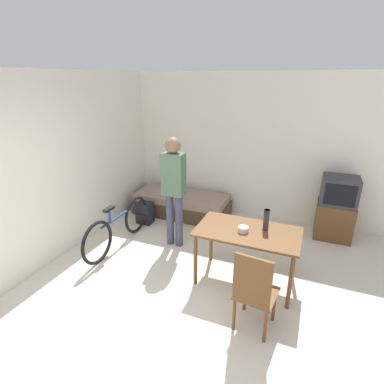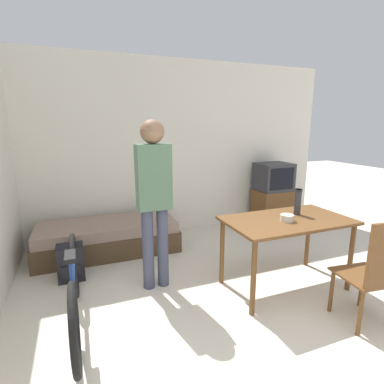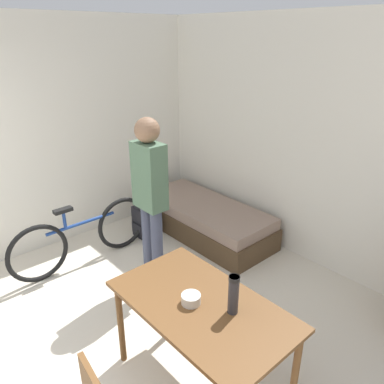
# 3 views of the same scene
# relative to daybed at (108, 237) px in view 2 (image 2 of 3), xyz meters

# --- Properties ---
(wall_back) EXTENTS (5.41, 0.06, 2.70)m
(wall_back) POSITION_rel_daybed_xyz_m (1.11, 0.51, 1.14)
(wall_back) COLOR silver
(wall_back) RESTS_ON ground_plane
(daybed) EXTENTS (1.87, 0.80, 0.43)m
(daybed) POSITION_rel_daybed_xyz_m (0.00, 0.00, 0.00)
(daybed) COLOR #4C3823
(daybed) RESTS_ON ground_plane
(tv) EXTENTS (0.59, 0.48, 1.09)m
(tv) POSITION_rel_daybed_xyz_m (2.79, 0.13, 0.32)
(tv) COLOR brown
(tv) RESTS_ON ground_plane
(dining_table) EXTENTS (1.30, 0.74, 0.77)m
(dining_table) POSITION_rel_daybed_xyz_m (1.67, -1.63, 0.46)
(dining_table) COLOR brown
(dining_table) RESTS_ON ground_plane
(wooden_chair) EXTENTS (0.47, 0.47, 0.99)m
(wooden_chair) POSITION_rel_daybed_xyz_m (1.94, -2.46, 0.33)
(wooden_chair) COLOR brown
(wooden_chair) RESTS_ON ground_plane
(bicycle) EXTENTS (0.08, 1.69, 0.75)m
(bicycle) POSITION_rel_daybed_xyz_m (-0.43, -1.51, 0.13)
(bicycle) COLOR black
(bicycle) RESTS_ON ground_plane
(person_standing) EXTENTS (0.34, 0.24, 1.78)m
(person_standing) POSITION_rel_daybed_xyz_m (0.39, -1.13, 0.84)
(person_standing) COLOR #3D4256
(person_standing) RESTS_ON ground_plane
(thermos_flask) EXTENTS (0.07, 0.07, 0.28)m
(thermos_flask) POSITION_rel_daybed_xyz_m (1.88, -1.54, 0.71)
(thermos_flask) COLOR #2D2D33
(thermos_flask) RESTS_ON dining_table
(mate_bowl) EXTENTS (0.14, 0.14, 0.07)m
(mate_bowl) POSITION_rel_daybed_xyz_m (1.62, -1.69, 0.59)
(mate_bowl) COLOR beige
(mate_bowl) RESTS_ON dining_table
(backpack) EXTENTS (0.28, 0.25, 0.41)m
(backpack) POSITION_rel_daybed_xyz_m (-0.47, -0.64, -0.01)
(backpack) COLOR black
(backpack) RESTS_ON ground_plane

